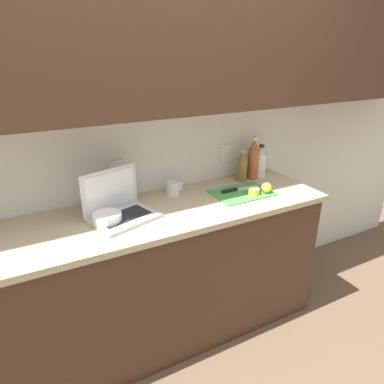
# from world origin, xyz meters

# --- Properties ---
(ground_plane) EXTENTS (12.00, 12.00, 0.00)m
(ground_plane) POSITION_xyz_m (0.00, 0.00, 0.00)
(ground_plane) COLOR brown
(ground_plane) RESTS_ON ground
(wall_back) EXTENTS (5.20, 0.38, 2.60)m
(wall_back) POSITION_xyz_m (0.00, 0.22, 1.56)
(wall_back) COLOR white
(wall_back) RESTS_ON ground_plane
(counter_unit) EXTENTS (2.05, 0.59, 0.90)m
(counter_unit) POSITION_xyz_m (-0.02, 0.00, 0.46)
(counter_unit) COLOR #472D1E
(counter_unit) RESTS_ON ground_plane
(laptop) EXTENTS (0.39, 0.33, 0.26)m
(laptop) POSITION_xyz_m (-0.23, 0.03, 0.96)
(laptop) COLOR silver
(laptop) RESTS_ON counter_unit
(cutting_board) EXTENTS (0.37, 0.27, 0.01)m
(cutting_board) POSITION_xyz_m (0.56, -0.01, 0.91)
(cutting_board) COLOR #4C9E51
(cutting_board) RESTS_ON counter_unit
(knife) EXTENTS (0.27, 0.04, 0.02)m
(knife) POSITION_xyz_m (0.53, 0.03, 0.92)
(knife) COLOR silver
(knife) RESTS_ON cutting_board
(lemon_half_cut) EXTENTS (0.07, 0.07, 0.04)m
(lemon_half_cut) POSITION_xyz_m (0.61, -0.07, 0.93)
(lemon_half_cut) COLOR yellow
(lemon_half_cut) RESTS_ON cutting_board
(lemon_whole_beside) EXTENTS (0.07, 0.07, 0.07)m
(lemon_whole_beside) POSITION_xyz_m (0.69, -0.09, 0.94)
(lemon_whole_beside) COLOR yellow
(lemon_whole_beside) RESTS_ON cutting_board
(bottle_green_soda) EXTENTS (0.07, 0.07, 0.22)m
(bottle_green_soda) POSITION_xyz_m (0.69, 0.18, 1.00)
(bottle_green_soda) COLOR olive
(bottle_green_soda) RESTS_ON counter_unit
(bottle_oil_tall) EXTENTS (0.07, 0.07, 0.30)m
(bottle_oil_tall) POSITION_xyz_m (0.78, 0.18, 1.04)
(bottle_oil_tall) COLOR #A34C2D
(bottle_oil_tall) RESTS_ON counter_unit
(bottle_water_clear) EXTENTS (0.08, 0.08, 0.24)m
(bottle_water_clear) POSITION_xyz_m (0.85, 0.18, 1.01)
(bottle_water_clear) COLOR silver
(bottle_water_clear) RESTS_ON counter_unit
(measuring_cup) EXTENTS (0.10, 0.08, 0.09)m
(measuring_cup) POSITION_xyz_m (0.16, 0.17, 0.95)
(measuring_cup) COLOR silver
(measuring_cup) RESTS_ON counter_unit
(bowl_white) EXTENTS (0.15, 0.15, 0.06)m
(bowl_white) POSITION_xyz_m (-0.30, -0.02, 0.93)
(bowl_white) COLOR white
(bowl_white) RESTS_ON counter_unit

